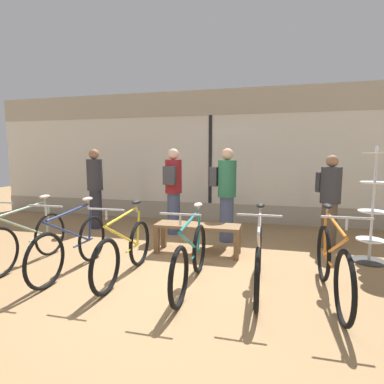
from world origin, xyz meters
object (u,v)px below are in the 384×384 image
object	(u,v)px
bicycle_right	(259,259)
accessory_rack	(372,216)
bicycle_left	(72,245)
bicycle_far_right	(332,264)
customer_near_rack	(330,198)
customer_mid_floor	(226,192)
customer_near_bench	(95,187)
bicycle_center_left	(125,250)
bicycle_center_right	(191,257)
bicycle_far_left	(28,239)
customer_by_window	(173,188)
display_bench	(198,230)

from	to	relation	value
bicycle_right	accessory_rack	size ratio (longest dim) A/B	0.97
bicycle_left	bicycle_far_right	bearing A→B (deg)	0.66
customer_near_rack	customer_mid_floor	size ratio (longest dim) A/B	0.93
bicycle_right	customer_near_rack	distance (m)	2.39
accessory_rack	customer_near_bench	distance (m)	5.35
bicycle_center_left	bicycle_far_right	world-z (taller)	bicycle_far_right
bicycle_left	bicycle_center_left	distance (m)	0.79
bicycle_center_left	bicycle_center_right	world-z (taller)	same
bicycle_far_left	bicycle_center_left	distance (m)	1.61
bicycle_left	customer_by_window	xyz separation A→B (m)	(0.75, 2.32, 0.57)
bicycle_left	accessory_rack	world-z (taller)	accessory_rack
customer_mid_floor	customer_near_bench	world-z (taller)	customer_near_bench
customer_mid_floor	customer_near_bench	size ratio (longest dim) A/B	1.00
bicycle_left	bicycle_right	bearing A→B (deg)	1.92
customer_near_rack	bicycle_center_right	bearing A→B (deg)	-132.49
bicycle_far_right	bicycle_right	bearing A→B (deg)	176.78
bicycle_left	customer_mid_floor	size ratio (longest dim) A/B	0.98
customer_mid_floor	customer_by_window	bearing A→B (deg)	166.11
bicycle_right	customer_near_bench	distance (m)	4.34
bicycle_far_left	display_bench	size ratio (longest dim) A/B	1.21
bicycle_far_right	customer_by_window	world-z (taller)	customer_by_window
customer_near_bench	bicycle_left	bearing A→B (deg)	-65.44
bicycle_left	bicycle_center_right	xyz separation A→B (m)	(1.71, -0.05, -0.02)
bicycle_center_left	bicycle_far_right	size ratio (longest dim) A/B	0.92
bicycle_far_left	bicycle_far_right	world-z (taller)	bicycle_far_right
bicycle_left	bicycle_far_left	bearing A→B (deg)	173.66
accessory_rack	customer_near_bench	bearing A→B (deg)	169.70
customer_by_window	customer_mid_floor	bearing A→B (deg)	-13.89
bicycle_far_left	bicycle_center_left	size ratio (longest dim) A/B	1.03
bicycle_far_right	customer_near_bench	distance (m)	5.06
customer_near_rack	customer_mid_floor	xyz separation A→B (m)	(-1.82, -0.07, 0.07)
bicycle_far_left	customer_mid_floor	xyz separation A→B (m)	(2.69, 1.95, 0.56)
bicycle_far_right	accessory_rack	world-z (taller)	accessory_rack
display_bench	bicycle_center_right	bearing A→B (deg)	-81.11
bicycle_left	customer_mid_floor	bearing A→B (deg)	47.45
bicycle_far_right	bicycle_center_left	bearing A→B (deg)	-179.47
bicycle_right	bicycle_far_right	size ratio (longest dim) A/B	0.95
bicycle_center_right	customer_mid_floor	bearing A→B (deg)	85.59
bicycle_right	customer_mid_floor	distance (m)	2.14
display_bench	customer_near_rack	bearing A→B (deg)	22.17
accessory_rack	display_bench	world-z (taller)	accessory_rack
bicycle_far_left	bicycle_right	xyz separation A→B (m)	(3.35, -0.01, -0.01)
bicycle_center_right	customer_near_bench	bearing A→B (deg)	138.93
bicycle_far_right	customer_mid_floor	xyz separation A→B (m)	(-1.47, 2.00, 0.55)
accessory_rack	customer_mid_floor	distance (m)	2.38
customer_by_window	bicycle_far_left	bearing A→B (deg)	-125.19
bicycle_right	customer_near_bench	world-z (taller)	customer_near_bench
bicycle_far_left	customer_near_rack	size ratio (longest dim) A/B	1.04
bicycle_right	bicycle_far_right	bearing A→B (deg)	-3.22
bicycle_center_left	accessory_rack	xyz separation A→B (m)	(3.37, 1.43, 0.35)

